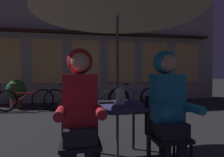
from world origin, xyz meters
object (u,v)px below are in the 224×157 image
object	(u,v)px
person_left_hooded	(80,102)
chair_left	(80,135)
patio_umbrella	(118,1)
bicycle_furthest	(163,96)
bicycle_fourth	(102,98)
cafe_table	(117,112)
chair_right	(165,130)
person_right_hooded	(168,100)
bicycle_third	(72,98)
bicycle_fifth	(135,97)
book	(106,102)
lantern	(120,95)
bicycle_second	(25,100)
potted_plant	(16,91)

from	to	relation	value
person_left_hooded	chair_left	bearing A→B (deg)	90.00
patio_umbrella	bicycle_furthest	bearing A→B (deg)	56.33
chair_left	bicycle_fourth	xyz separation A→B (m)	(0.76, 3.97, -0.14)
cafe_table	chair_right	distance (m)	0.62
chair_left	person_right_hooded	bearing A→B (deg)	-3.39
patio_umbrella	bicycle_third	world-z (taller)	patio_umbrella
bicycle_fifth	book	xyz separation A→B (m)	(-1.46, -3.35, 0.41)
lantern	book	world-z (taller)	lantern
person_right_hooded	book	distance (m)	0.82
bicycle_fourth	bicycle_third	bearing A→B (deg)	-179.37
cafe_table	patio_umbrella	bearing A→B (deg)	0.00
bicycle_second	potted_plant	distance (m)	0.76
person_left_hooded	bicycle_third	xyz separation A→B (m)	(-0.21, 4.02, -0.50)
bicycle_fourth	bicycle_fifth	bearing A→B (deg)	-7.22
person_right_hooded	bicycle_fourth	bearing A→B (deg)	92.91
bicycle_furthest	book	xyz separation A→B (m)	(-2.59, -3.58, 0.41)
lantern	patio_umbrella	bearing A→B (deg)	151.38
person_left_hooded	bicycle_furthest	distance (m)	5.09
chair_right	bicycle_second	distance (m)	4.69
person_right_hooded	potted_plant	size ratio (longest dim) A/B	1.52
cafe_table	lantern	world-z (taller)	lantern
bicycle_fifth	bicycle_furthest	distance (m)	1.15
lantern	person_left_hooded	size ratio (longest dim) A/B	0.17
book	potted_plant	distance (m)	4.70
chair_left	person_left_hooded	bearing A→B (deg)	-90.00
bicycle_second	bicycle_fourth	size ratio (longest dim) A/B	1.00
chair_left	person_right_hooded	world-z (taller)	person_right_hooded
patio_umbrella	bicycle_fourth	bearing A→B (deg)	85.62
chair_right	lantern	bearing A→B (deg)	141.92
cafe_table	bicycle_second	size ratio (longest dim) A/B	0.44
patio_umbrella	chair_left	xyz separation A→B (m)	(-0.48, -0.37, -1.57)
chair_left	person_right_hooded	distance (m)	1.03
chair_right	person_right_hooded	distance (m)	0.36
chair_right	person_left_hooded	xyz separation A→B (m)	(-0.96, -0.06, 0.36)
bicycle_third	patio_umbrella	bearing A→B (deg)	-79.05
chair_left	bicycle_second	distance (m)	4.25
chair_left	patio_umbrella	bearing A→B (deg)	37.55
potted_plant	bicycle_second	bearing A→B (deg)	-55.64
person_right_hooded	bicycle_fifth	size ratio (longest dim) A/B	0.83
bicycle_fifth	lantern	bearing A→B (deg)	-110.46
lantern	potted_plant	bearing A→B (deg)	120.94
bicycle_third	person_left_hooded	bearing A→B (deg)	-86.94
person_right_hooded	potted_plant	bearing A→B (deg)	122.77
chair_right	bicycle_third	distance (m)	4.13
cafe_table	chair_left	world-z (taller)	chair_left
lantern	chair_right	xyz separation A→B (m)	(0.45, -0.35, -0.37)
bicycle_fifth	bicycle_furthest	bearing A→B (deg)	11.33
person_right_hooded	bicycle_second	xyz separation A→B (m)	(-2.55, 4.00, -0.50)
bicycle_furthest	patio_umbrella	bearing A→B (deg)	-123.67
patio_umbrella	person_right_hooded	size ratio (longest dim) A/B	1.65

